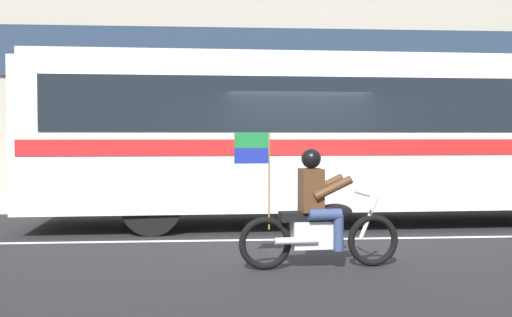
% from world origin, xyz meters
% --- Properties ---
extents(ground_plane, '(60.00, 60.00, 0.00)m').
position_xyz_m(ground_plane, '(0.00, 0.00, 0.00)').
color(ground_plane, black).
extents(sidewalk_curb, '(28.00, 3.80, 0.15)m').
position_xyz_m(sidewalk_curb, '(0.00, 5.10, 0.07)').
color(sidewalk_curb, '#B7B2A8').
rests_on(sidewalk_curb, ground_plane).
extents(lane_center_stripe, '(26.60, 0.14, 0.01)m').
position_xyz_m(lane_center_stripe, '(0.00, -0.60, 0.00)').
color(lane_center_stripe, silver).
rests_on(lane_center_stripe, ground_plane).
extents(transit_bus, '(12.61, 2.97, 3.22)m').
position_xyz_m(transit_bus, '(1.29, 1.19, 1.88)').
color(transit_bus, white).
rests_on(transit_bus, ground_plane).
extents(motorcycle_with_rider, '(2.19, 0.64, 1.78)m').
position_xyz_m(motorcycle_with_rider, '(-0.19, -2.83, 0.67)').
color(motorcycle_with_rider, black).
rests_on(motorcycle_with_rider, ground_plane).
extents(fire_hydrant, '(0.22, 0.30, 0.75)m').
position_xyz_m(fire_hydrant, '(-4.95, 4.15, 0.52)').
color(fire_hydrant, gold).
rests_on(fire_hydrant, sidewalk_curb).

